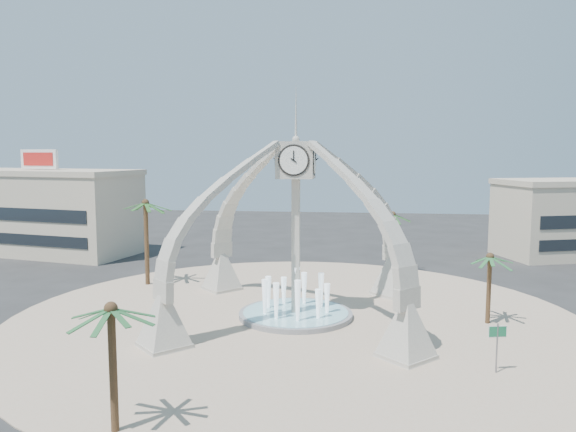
# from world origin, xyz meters

# --- Properties ---
(ground) EXTENTS (140.00, 140.00, 0.00)m
(ground) POSITION_xyz_m (0.00, 0.00, 0.00)
(ground) COLOR #282828
(ground) RESTS_ON ground
(plaza) EXTENTS (40.00, 40.00, 0.06)m
(plaza) POSITION_xyz_m (0.00, 0.00, 0.03)
(plaza) COLOR tan
(plaza) RESTS_ON ground
(clock_tower) EXTENTS (17.94, 17.94, 16.30)m
(clock_tower) POSITION_xyz_m (-0.00, -0.00, 6.49)
(clock_tower) COLOR #BCB7A7
(clock_tower) RESTS_ON ground
(fountain) EXTENTS (8.00, 8.00, 3.62)m
(fountain) POSITION_xyz_m (0.00, 0.00, 0.29)
(fountain) COLOR gray
(fountain) RESTS_ON ground
(building_nw) EXTENTS (23.75, 13.73, 11.90)m
(building_nw) POSITION_xyz_m (-32.00, 22.00, 4.83)
(building_nw) COLOR #C2B297
(building_nw) RESTS_ON ground
(palm_east) EXTENTS (3.75, 3.75, 5.25)m
(palm_east) POSITION_xyz_m (13.08, 0.21, 4.57)
(palm_east) COLOR brown
(palm_east) RESTS_ON ground
(palm_west) EXTENTS (5.17, 5.17, 8.00)m
(palm_west) POSITION_xyz_m (-14.01, 8.10, 7.10)
(palm_west) COLOR brown
(palm_west) RESTS_ON ground
(palm_north) EXTENTS (4.23, 4.23, 6.33)m
(palm_north) POSITION_xyz_m (7.54, 16.05, 5.57)
(palm_north) COLOR brown
(palm_north) RESTS_ON ground
(palm_south) EXTENTS (3.94, 3.94, 5.94)m
(palm_south) POSITION_xyz_m (-5.60, -17.11, 5.20)
(palm_south) COLOR brown
(palm_south) RESTS_ON ground
(street_sign) EXTENTS (0.98, 0.24, 2.72)m
(street_sign) POSITION_xyz_m (11.59, -8.66, 1.94)
(street_sign) COLOR slate
(street_sign) RESTS_ON ground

